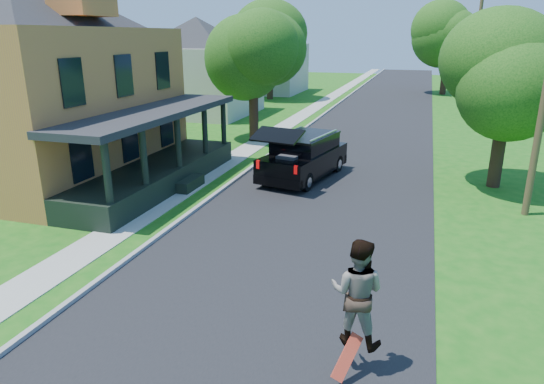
% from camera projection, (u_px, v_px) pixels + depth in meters
% --- Properties ---
extents(ground, '(140.00, 140.00, 0.00)m').
position_uv_depth(ground, '(273.00, 275.00, 12.55)').
color(ground, '#125A12').
rests_on(ground, ground).
extents(street, '(8.00, 120.00, 0.02)m').
position_uv_depth(street, '(367.00, 133.00, 30.70)').
color(street, black).
rests_on(street, ground).
extents(curb, '(0.15, 120.00, 0.12)m').
position_uv_depth(curb, '(305.00, 129.00, 31.85)').
color(curb, gray).
rests_on(curb, ground).
extents(sidewalk, '(1.30, 120.00, 0.03)m').
position_uv_depth(sidewalk, '(282.00, 128.00, 32.29)').
color(sidewalk, '#9E9E96').
rests_on(sidewalk, ground).
extents(front_walk, '(6.50, 1.20, 0.03)m').
position_uv_depth(front_walk, '(103.00, 180.00, 20.70)').
color(front_walk, '#9E9E96').
rests_on(front_walk, ground).
extents(main_house, '(15.56, 15.56, 10.10)m').
position_uv_depth(main_house, '(22.00, 60.00, 20.11)').
color(main_house, '#C16A38').
rests_on(main_house, ground).
extents(neighbor_house_mid, '(12.78, 12.78, 8.30)m').
position_uv_depth(neighbor_house_mid, '(198.00, 59.00, 36.87)').
color(neighbor_house_mid, beige).
rests_on(neighbor_house_mid, ground).
extents(neighbor_house_far, '(12.78, 12.78, 8.30)m').
position_uv_depth(neighbor_house_far, '(264.00, 52.00, 51.39)').
color(neighbor_house_far, beige).
rests_on(neighbor_house_far, ground).
extents(black_suv, '(3.03, 5.67, 2.51)m').
position_uv_depth(black_suv, '(304.00, 156.00, 20.73)').
color(black_suv, black).
rests_on(black_suv, ground).
extents(skateboarder, '(1.07, 0.88, 2.04)m').
position_uv_depth(skateboarder, '(357.00, 292.00, 8.64)').
color(skateboarder, black).
rests_on(skateboarder, ground).
extents(skateboard, '(0.48, 0.63, 0.73)m').
position_uv_depth(skateboard, '(347.00, 358.00, 8.59)').
color(skateboard, red).
rests_on(skateboard, ground).
extents(tree_left_mid, '(5.68, 5.76, 7.82)m').
position_uv_depth(tree_left_mid, '(253.00, 49.00, 26.79)').
color(tree_left_mid, black).
rests_on(tree_left_mid, ground).
extents(tree_left_far, '(8.17, 8.00, 9.50)m').
position_uv_depth(tree_left_far, '(269.00, 35.00, 44.95)').
color(tree_left_far, black).
rests_on(tree_left_far, ground).
extents(tree_right_near, '(5.81, 6.00, 7.28)m').
position_uv_depth(tree_right_near, '(510.00, 67.00, 18.45)').
color(tree_right_near, black).
rests_on(tree_right_near, ground).
extents(tree_right_mid, '(6.26, 5.94, 7.41)m').
position_uv_depth(tree_right_mid, '(542.00, 51.00, 33.46)').
color(tree_right_mid, black).
rests_on(tree_right_mid, ground).
extents(tree_right_far, '(8.05, 7.77, 9.81)m').
position_uv_depth(tree_right_far, '(449.00, 29.00, 48.52)').
color(tree_right_far, black).
rests_on(tree_right_far, ground).
extents(utility_pole_near, '(1.46, 0.30, 7.56)m').
position_uv_depth(utility_pole_near, '(544.00, 101.00, 15.55)').
color(utility_pole_near, brown).
rests_on(utility_pole_near, ground).
extents(utility_pole_far, '(1.78, 0.34, 10.15)m').
position_uv_depth(utility_pole_far, '(477.00, 43.00, 40.26)').
color(utility_pole_far, brown).
rests_on(utility_pole_far, ground).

